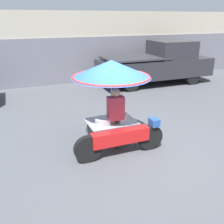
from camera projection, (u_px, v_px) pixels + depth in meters
name	position (u px, v px, depth m)	size (l,w,h in m)	color
ground_plane	(130.00, 149.00, 6.13)	(36.00, 36.00, 0.00)	#4C4F54
shopfront_building	(61.00, 47.00, 12.54)	(28.00, 2.06, 3.34)	#B2A893
vendor_motorcycle_cart	(112.00, 82.00, 5.73)	(2.19, 1.85, 2.13)	black
vendor_person	(116.00, 116.00, 5.93)	(0.38, 0.22, 1.52)	#4C473D
pickup_truck	(158.00, 64.00, 11.96)	(5.48, 1.91, 2.01)	black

